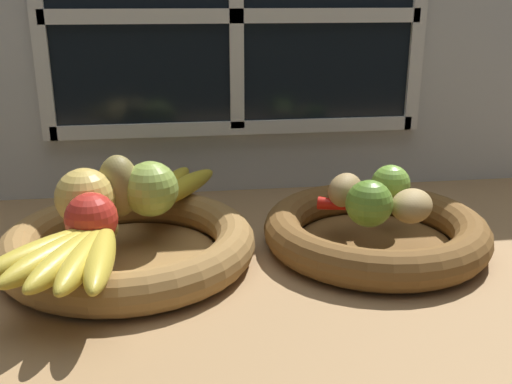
{
  "coord_description": "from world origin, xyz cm",
  "views": [
    {
      "loc": [
        -10.81,
        -74.04,
        34.46
      ],
      "look_at": [
        -0.55,
        -0.4,
        9.31
      ],
      "focal_mm": 41.17,
      "sensor_mm": 36.0,
      "label": 1
    }
  ],
  "objects_px": {
    "fruit_bowl_left": "(129,246)",
    "potato_oblong": "(345,191)",
    "pear_brown": "(119,186)",
    "fruit_bowl_right": "(376,232)",
    "apple_green_back": "(151,189)",
    "apple_golden_left": "(85,197)",
    "chili_pepper": "(359,207)",
    "lime_near": "(369,204)",
    "lime_far": "(391,184)",
    "banana_bunch_back": "(162,187)",
    "banana_bunch_front": "(73,255)",
    "potato_small": "(412,206)",
    "apple_red_front": "(91,218)"
  },
  "relations": [
    {
      "from": "fruit_bowl_right",
      "to": "apple_golden_left",
      "type": "distance_m",
      "value": 0.4
    },
    {
      "from": "apple_green_back",
      "to": "chili_pepper",
      "type": "bearing_deg",
      "value": -6.37
    },
    {
      "from": "fruit_bowl_right",
      "to": "banana_bunch_front",
      "type": "xyz_separation_m",
      "value": [
        -0.39,
        -0.12,
        0.04
      ]
    },
    {
      "from": "lime_far",
      "to": "chili_pepper",
      "type": "bearing_deg",
      "value": -148.32
    },
    {
      "from": "pear_brown",
      "to": "fruit_bowl_right",
      "type": "bearing_deg",
      "value": -6.67
    },
    {
      "from": "potato_small",
      "to": "chili_pepper",
      "type": "bearing_deg",
      "value": 145.72
    },
    {
      "from": "potato_small",
      "to": "chili_pepper",
      "type": "height_order",
      "value": "potato_small"
    },
    {
      "from": "fruit_bowl_left",
      "to": "fruit_bowl_right",
      "type": "height_order",
      "value": "same"
    },
    {
      "from": "fruit_bowl_left",
      "to": "pear_brown",
      "type": "distance_m",
      "value": 0.08
    },
    {
      "from": "lime_near",
      "to": "chili_pepper",
      "type": "bearing_deg",
      "value": 86.81
    },
    {
      "from": "banana_bunch_front",
      "to": "lime_far",
      "type": "distance_m",
      "value": 0.46
    },
    {
      "from": "banana_bunch_front",
      "to": "potato_small",
      "type": "distance_m",
      "value": 0.44
    },
    {
      "from": "pear_brown",
      "to": "banana_bunch_front",
      "type": "bearing_deg",
      "value": -103.94
    },
    {
      "from": "apple_green_back",
      "to": "banana_bunch_back",
      "type": "height_order",
      "value": "apple_green_back"
    },
    {
      "from": "banana_bunch_back",
      "to": "potato_oblong",
      "type": "xyz_separation_m",
      "value": [
        0.26,
        -0.09,
        0.01
      ]
    },
    {
      "from": "banana_bunch_back",
      "to": "lime_far",
      "type": "height_order",
      "value": "lime_far"
    },
    {
      "from": "banana_bunch_front",
      "to": "lime_far",
      "type": "relative_size",
      "value": 3.27
    },
    {
      "from": "lime_near",
      "to": "chili_pepper",
      "type": "xyz_separation_m",
      "value": [
        0.0,
        0.05,
        -0.02
      ]
    },
    {
      "from": "apple_green_back",
      "to": "apple_golden_left",
      "type": "relative_size",
      "value": 0.99
    },
    {
      "from": "banana_bunch_back",
      "to": "chili_pepper",
      "type": "xyz_separation_m",
      "value": [
        0.27,
        -0.11,
        -0.01
      ]
    },
    {
      "from": "apple_red_front",
      "to": "banana_bunch_front",
      "type": "bearing_deg",
      "value": -100.99
    },
    {
      "from": "fruit_bowl_left",
      "to": "potato_oblong",
      "type": "height_order",
      "value": "potato_oblong"
    },
    {
      "from": "apple_green_back",
      "to": "potato_small",
      "type": "xyz_separation_m",
      "value": [
        0.35,
        -0.07,
        -0.02
      ]
    },
    {
      "from": "lime_near",
      "to": "apple_golden_left",
      "type": "bearing_deg",
      "value": 171.62
    },
    {
      "from": "fruit_bowl_right",
      "to": "apple_golden_left",
      "type": "relative_size",
      "value": 4.09
    },
    {
      "from": "apple_red_front",
      "to": "lime_far",
      "type": "relative_size",
      "value": 1.13
    },
    {
      "from": "apple_golden_left",
      "to": "apple_green_back",
      "type": "bearing_deg",
      "value": 16.9
    },
    {
      "from": "banana_bunch_back",
      "to": "lime_far",
      "type": "bearing_deg",
      "value": -13.01
    },
    {
      "from": "apple_green_back",
      "to": "apple_red_front",
      "type": "bearing_deg",
      "value": -128.18
    },
    {
      "from": "apple_green_back",
      "to": "chili_pepper",
      "type": "height_order",
      "value": "apple_green_back"
    },
    {
      "from": "apple_red_front",
      "to": "lime_far",
      "type": "bearing_deg",
      "value": 12.42
    },
    {
      "from": "banana_bunch_front",
      "to": "potato_small",
      "type": "bearing_deg",
      "value": 10.97
    },
    {
      "from": "banana_bunch_back",
      "to": "potato_small",
      "type": "xyz_separation_m",
      "value": [
        0.33,
        -0.15,
        0.01
      ]
    },
    {
      "from": "fruit_bowl_right",
      "to": "potato_oblong",
      "type": "distance_m",
      "value": 0.07
    },
    {
      "from": "apple_green_back",
      "to": "pear_brown",
      "type": "xyz_separation_m",
      "value": [
        -0.04,
        0.0,
        0.01
      ]
    },
    {
      "from": "apple_golden_left",
      "to": "banana_bunch_back",
      "type": "relative_size",
      "value": 0.4
    },
    {
      "from": "lime_near",
      "to": "potato_small",
      "type": "bearing_deg",
      "value": 6.67
    },
    {
      "from": "fruit_bowl_left",
      "to": "banana_bunch_front",
      "type": "height_order",
      "value": "banana_bunch_front"
    },
    {
      "from": "apple_red_front",
      "to": "chili_pepper",
      "type": "height_order",
      "value": "apple_red_front"
    },
    {
      "from": "pear_brown",
      "to": "lime_far",
      "type": "height_order",
      "value": "pear_brown"
    },
    {
      "from": "banana_bunch_front",
      "to": "banana_bunch_back",
      "type": "bearing_deg",
      "value": 67.87
    },
    {
      "from": "apple_green_back",
      "to": "lime_near",
      "type": "distance_m",
      "value": 0.3
    },
    {
      "from": "fruit_bowl_left",
      "to": "lime_near",
      "type": "distance_m",
      "value": 0.32
    },
    {
      "from": "apple_green_back",
      "to": "lime_near",
      "type": "relative_size",
      "value": 1.23
    },
    {
      "from": "apple_red_front",
      "to": "pear_brown",
      "type": "bearing_deg",
      "value": 73.9
    },
    {
      "from": "apple_golden_left",
      "to": "pear_brown",
      "type": "relative_size",
      "value": 0.9
    },
    {
      "from": "fruit_bowl_right",
      "to": "lime_far",
      "type": "xyz_separation_m",
      "value": [
        0.03,
        0.04,
        0.06
      ]
    },
    {
      "from": "apple_green_back",
      "to": "banana_bunch_front",
      "type": "bearing_deg",
      "value": -117.81
    },
    {
      "from": "fruit_bowl_left",
      "to": "potato_oblong",
      "type": "xyz_separation_m",
      "value": [
        0.3,
        0.03,
        0.05
      ]
    },
    {
      "from": "banana_bunch_back",
      "to": "potato_oblong",
      "type": "relative_size",
      "value": 3.0
    }
  ]
}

